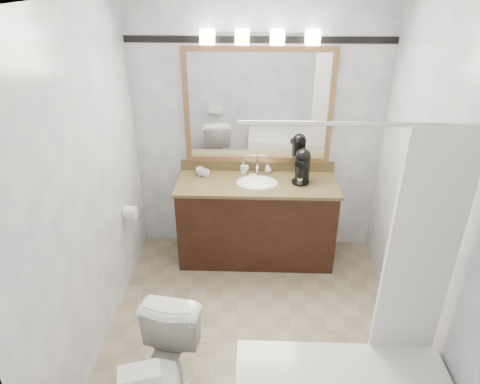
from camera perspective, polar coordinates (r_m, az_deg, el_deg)
room at (r=2.97m, az=2.42°, el=-0.41°), size 2.42×2.62×2.52m
vanity at (r=4.25m, az=2.18°, el=-3.62°), size 1.53×0.58×0.97m
mirror at (r=4.07m, az=2.46°, el=11.23°), size 1.40×0.04×1.10m
vanity_light_bar at (r=3.89m, az=2.66°, el=20.00°), size 1.02×0.14×0.12m
accent_stripe at (r=3.96m, az=2.64°, el=19.65°), size 2.40×0.01×0.06m
tp_roll at (r=3.98m, az=-14.44°, el=-2.64°), size 0.11×0.12×0.12m
toilet at (r=2.97m, az=-10.78°, el=-23.27°), size 0.50×0.76×0.72m
tissue_box at (r=2.47m, az=-13.24°, el=-22.85°), size 0.24×0.17×0.09m
coffee_maker at (r=4.06m, az=8.33°, el=3.60°), size 0.17×0.21×0.32m
cup_left at (r=4.17m, az=-4.63°, el=2.52°), size 0.10×0.10×0.07m
cup_right at (r=4.20m, az=-5.32°, el=2.72°), size 0.09×0.09×0.08m
soap_bottle_a at (r=4.22m, az=0.45°, el=3.26°), size 0.06×0.06×0.11m
soap_bottle_b at (r=4.24m, az=3.79°, el=3.09°), size 0.07×0.07×0.08m
soap_bar at (r=4.16m, az=1.73°, el=2.18°), size 0.08×0.06×0.02m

